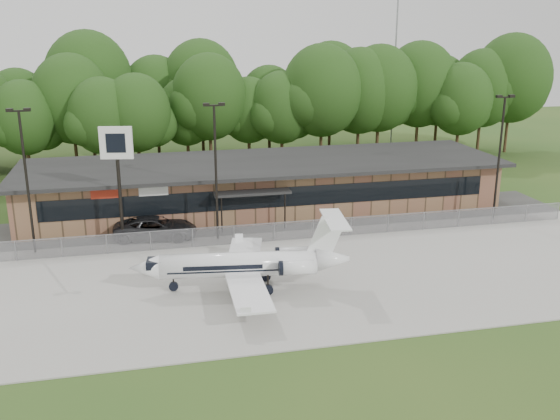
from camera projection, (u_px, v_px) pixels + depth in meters
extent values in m
plane|color=#2A4E1B|center=(354.00, 334.00, 32.61)|extent=(160.00, 160.00, 0.00)
cube|color=#9E9B93|center=(313.00, 276.00, 40.07)|extent=(64.00, 18.00, 0.08)
cube|color=#383835|center=(274.00, 223.00, 50.81)|extent=(50.00, 9.00, 0.06)
cube|color=brown|center=(263.00, 186.00, 54.45)|extent=(40.00, 10.00, 4.00)
cube|color=black|center=(275.00, 197.00, 49.67)|extent=(36.00, 0.08, 1.60)
cube|color=black|center=(264.00, 163.00, 53.36)|extent=(41.00, 11.50, 0.30)
cube|color=black|center=(252.00, 192.00, 48.50)|extent=(6.00, 1.60, 0.20)
cube|color=#B12915|center=(106.00, 194.00, 46.54)|extent=(2.20, 0.06, 0.70)
cube|color=silver|center=(154.00, 191.00, 47.29)|extent=(2.20, 0.06, 0.70)
cube|color=gray|center=(287.00, 231.00, 46.40)|extent=(46.00, 0.03, 1.50)
cube|color=gray|center=(287.00, 222.00, 46.19)|extent=(46.00, 0.04, 0.04)
cylinder|color=gray|center=(396.00, 49.00, 78.55)|extent=(0.20, 0.20, 25.00)
cylinder|color=black|center=(27.00, 185.00, 42.73)|extent=(0.18, 0.18, 10.00)
cube|color=black|center=(18.00, 111.00, 41.28)|extent=(1.20, 0.12, 0.12)
cube|color=black|center=(9.00, 110.00, 41.14)|extent=(0.45, 0.30, 0.22)
cube|color=black|center=(27.00, 110.00, 41.37)|extent=(0.45, 0.30, 0.22)
cylinder|color=black|center=(216.00, 175.00, 45.51)|extent=(0.18, 0.18, 10.00)
cube|color=black|center=(214.00, 105.00, 44.06)|extent=(1.20, 0.12, 0.12)
cube|color=black|center=(206.00, 105.00, 43.92)|extent=(0.45, 0.30, 0.22)
cube|color=black|center=(222.00, 104.00, 44.16)|extent=(0.45, 0.30, 0.22)
cylinder|color=black|center=(499.00, 160.00, 50.44)|extent=(0.18, 0.18, 10.00)
cube|color=black|center=(505.00, 97.00, 48.99)|extent=(1.20, 0.12, 0.12)
cube|color=black|center=(499.00, 96.00, 48.85)|extent=(0.45, 0.30, 0.22)
cube|color=black|center=(512.00, 96.00, 49.09)|extent=(0.45, 0.30, 0.22)
cylinder|color=white|center=(239.00, 266.00, 37.58)|extent=(9.50, 2.73, 1.50)
cone|color=white|center=(144.00, 269.00, 37.08)|extent=(2.06, 1.74, 1.50)
cone|color=white|center=(332.00, 260.00, 38.05)|extent=(2.25, 1.76, 1.50)
cube|color=white|center=(249.00, 293.00, 34.79)|extent=(2.79, 5.86, 0.11)
cube|color=white|center=(245.00, 254.00, 40.70)|extent=(2.79, 5.86, 0.11)
cylinder|color=white|center=(297.00, 269.00, 36.72)|extent=(2.16, 1.11, 0.84)
cylinder|color=white|center=(292.00, 255.00, 38.96)|extent=(2.16, 1.11, 0.84)
cube|color=white|center=(325.00, 240.00, 37.62)|extent=(2.30, 0.44, 2.83)
cube|color=white|center=(335.00, 221.00, 37.33)|extent=(1.78, 4.44, 0.09)
cube|color=black|center=(155.00, 264.00, 37.06)|extent=(1.08, 1.24, 0.47)
cube|color=black|center=(267.00, 284.00, 38.09)|extent=(1.04, 2.33, 0.66)
cylinder|color=black|center=(174.00, 288.00, 37.59)|extent=(0.63, 0.63, 0.21)
imported|color=#2C2C2E|center=(156.00, 228.00, 46.84)|extent=(6.48, 3.64, 1.71)
cylinder|color=black|center=(120.00, 190.00, 44.55)|extent=(0.29, 0.29, 8.34)
cube|color=silver|center=(116.00, 143.00, 43.56)|extent=(2.30, 0.67, 2.29)
cube|color=black|center=(116.00, 143.00, 43.43)|extent=(1.34, 0.29, 1.35)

